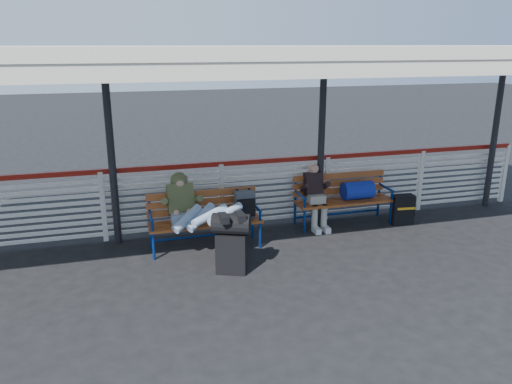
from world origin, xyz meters
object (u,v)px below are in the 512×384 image
object	(u,v)px
bench_right	(349,192)
companion_person	(316,195)
suitcase_side	(402,209)
bench_left	(216,212)
luggage_stack	(231,241)
traveler_man	(199,212)

from	to	relation	value
bench_right	companion_person	world-z (taller)	companion_person
suitcase_side	bench_right	bearing A→B (deg)	168.01
bench_left	companion_person	world-z (taller)	companion_person
companion_person	suitcase_side	xyz separation A→B (m)	(1.60, -0.30, -0.32)
companion_person	luggage_stack	bearing A→B (deg)	-142.97
bench_left	luggage_stack	bearing A→B (deg)	-89.38
traveler_man	bench_right	bearing A→B (deg)	14.39
bench_right	companion_person	xyz separation A→B (m)	(-0.67, -0.01, 0.01)
companion_person	suitcase_side	bearing A→B (deg)	-10.54
companion_person	suitcase_side	size ratio (longest dim) A/B	2.08
traveler_man	suitcase_side	xyz separation A→B (m)	(3.83, 0.43, -0.45)
luggage_stack	suitcase_side	size ratio (longest dim) A/B	1.63
bench_right	traveler_man	bearing A→B (deg)	-165.61
bench_left	suitcase_side	distance (m)	3.51
bench_left	suitcase_side	bearing A→B (deg)	1.44
traveler_man	companion_person	xyz separation A→B (m)	(2.23, 0.73, -0.13)
suitcase_side	traveler_man	bearing A→B (deg)	-167.20
bench_left	bench_right	bearing A→B (deg)	8.78
bench_left	companion_person	bearing A→B (deg)	11.52
luggage_stack	companion_person	bearing A→B (deg)	59.51
bench_right	companion_person	distance (m)	0.67
bench_left	bench_right	distance (m)	2.59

